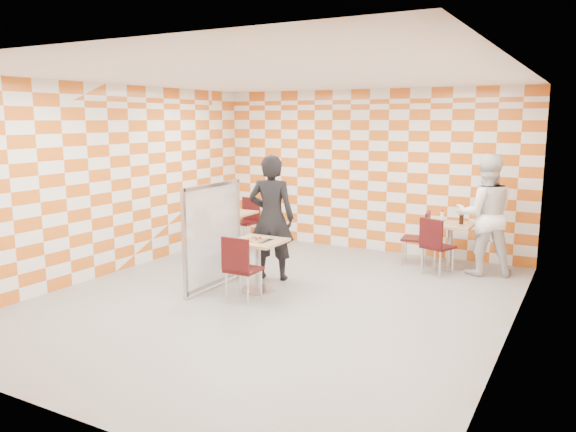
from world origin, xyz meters
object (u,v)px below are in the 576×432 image
object	(u,v)px
soda_bottle	(461,218)
partition	(213,235)
main_table	(258,256)
sport_bottle	(442,216)
chair_second_side	(421,234)
man_white	(485,215)
chair_main_front	(240,264)
man_dark	(272,218)
second_table	(450,238)
chair_empty_near	(207,230)
chair_empty_far	(248,217)
chair_second_front	(435,242)
empty_table	(233,225)

from	to	relation	value
soda_bottle	partition	bearing A→B (deg)	-135.84
main_table	sport_bottle	distance (m)	3.40
partition	soda_bottle	size ratio (longest dim) A/B	6.74
main_table	sport_bottle	world-z (taller)	sport_bottle
chair_second_side	man_white	distance (m)	1.11
man_white	partition	bearing A→B (deg)	16.74
chair_main_front	man_dark	bearing A→B (deg)	100.97
second_table	chair_second_side	bearing A→B (deg)	-170.79
soda_bottle	man_dark	bearing A→B (deg)	-140.26
second_table	chair_empty_near	size ratio (longest dim) A/B	0.81
man_white	soda_bottle	size ratio (longest dim) A/B	8.37
main_table	chair_empty_far	world-z (taller)	chair_empty_far
chair_second_side	man_dark	bearing A→B (deg)	-133.13
chair_second_front	soda_bottle	xyz separation A→B (m)	(0.27, 0.62, 0.31)
chair_empty_near	chair_main_front	bearing A→B (deg)	-43.08
chair_second_front	sport_bottle	world-z (taller)	sport_bottle
empty_table	partition	world-z (taller)	partition
main_table	soda_bottle	xyz separation A→B (m)	(2.28, 2.66, 0.34)
empty_table	chair_second_front	world-z (taller)	chair_second_front
chair_main_front	sport_bottle	size ratio (longest dim) A/B	4.62
empty_table	soda_bottle	bearing A→B (deg)	11.25
main_table	partition	world-z (taller)	partition
second_table	man_white	xyz separation A→B (m)	(0.55, -0.13, 0.45)
empty_table	chair_empty_near	world-z (taller)	chair_empty_near
partition	soda_bottle	world-z (taller)	partition
soda_bottle	second_table	bearing A→B (deg)	-170.12
second_table	chair_empty_far	distance (m)	3.91
main_table	man_white	size ratio (longest dim) A/B	0.39
empty_table	soda_bottle	world-z (taller)	soda_bottle
empty_table	soda_bottle	distance (m)	4.08
chair_empty_near	man_white	world-z (taller)	man_white
chair_second_front	sport_bottle	distance (m)	0.80
chair_second_side	partition	world-z (taller)	partition
partition	man_dark	size ratio (longest dim) A/B	0.80
chair_second_side	chair_empty_far	size ratio (longest dim) A/B	1.00
man_dark	sport_bottle	xyz separation A→B (m)	(2.09, 2.14, -0.13)
empty_table	sport_bottle	distance (m)	3.77
soda_bottle	chair_second_front	bearing A→B (deg)	-113.11
empty_table	chair_second_front	xyz separation A→B (m)	(3.72, 0.17, 0.04)
main_table	chair_second_front	world-z (taller)	chair_second_front
main_table	second_table	xyz separation A→B (m)	(2.12, 2.63, 0.00)
main_table	second_table	bearing A→B (deg)	51.12
chair_second_front	chair_empty_near	world-z (taller)	same
sport_bottle	chair_second_front	bearing A→B (deg)	-84.11
partition	soda_bottle	distance (m)	4.09
chair_main_front	soda_bottle	bearing A→B (deg)	56.20
man_dark	man_white	distance (m)	3.38
chair_second_front	sport_bottle	bearing A→B (deg)	95.89
chair_second_side	man_dark	distance (m)	2.66
man_white	empty_table	bearing A→B (deg)	-14.00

